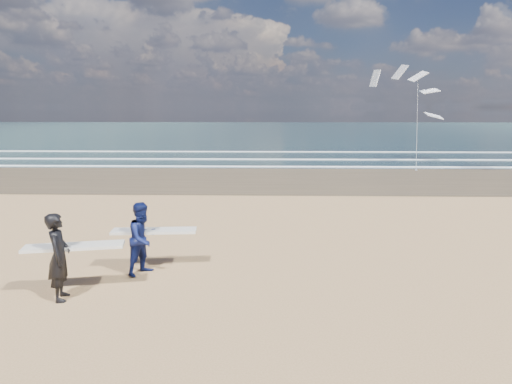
{
  "coord_description": "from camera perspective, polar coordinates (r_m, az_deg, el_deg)",
  "views": [
    {
      "loc": [
        4.37,
        -9.84,
        4.26
      ],
      "look_at": [
        3.95,
        6.0,
        1.3
      ],
      "focal_mm": 32.0,
      "sensor_mm": 36.0,
      "label": 1
    }
  ],
  "objects": [
    {
      "name": "surfer_near",
      "position": [
        11.12,
        -23.24,
        -7.32
      ],
      "size": [
        2.26,
        1.24,
        1.98
      ],
      "color": "black",
      "rests_on": "ground"
    },
    {
      "name": "kite_1",
      "position": [
        35.49,
        19.54,
        10.27
      ],
      "size": [
        6.29,
        4.79,
        7.74
      ],
      "color": "slate",
      "rests_on": "ground"
    },
    {
      "name": "foam_breakers",
      "position": [
        41.25,
        23.84,
        3.8
      ],
      "size": [
        220.0,
        11.7,
        0.05
      ],
      "color": "white",
      "rests_on": "ground"
    },
    {
      "name": "ocean",
      "position": [
        83.43,
        12.43,
        7.39
      ],
      "size": [
        220.0,
        100.0,
        0.02
      ],
      "primitive_type": "cube",
      "color": "#172C33",
      "rests_on": "ground"
    },
    {
      "name": "surfer_far",
      "position": [
        12.12,
        -13.83,
        -5.58
      ],
      "size": [
        2.23,
        1.28,
        1.89
      ],
      "color": "#0C1444",
      "rests_on": "ground"
    }
  ]
}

